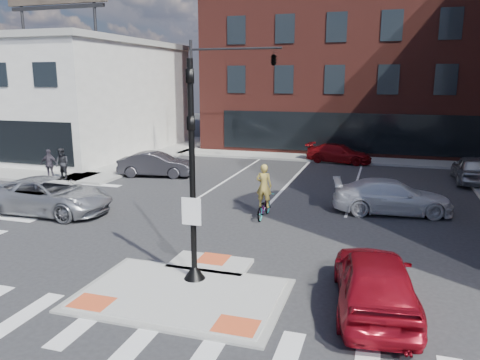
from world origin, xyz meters
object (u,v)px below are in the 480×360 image
(silver_suv, at_px, (49,196))
(red_sedan, at_px, (375,280))
(white_pickup, at_px, (392,197))
(pedestrian_a, at_px, (62,164))
(bg_car_silver, at_px, (473,169))
(pedestrian_b, at_px, (49,164))
(cyclist, at_px, (264,200))
(bg_car_dark, at_px, (156,164))
(bg_car_red, at_px, (339,153))

(silver_suv, bearing_deg, red_sedan, -110.13)
(white_pickup, relative_size, pedestrian_a, 2.85)
(white_pickup, bearing_deg, bg_car_silver, -38.57)
(pedestrian_a, bearing_deg, bg_car_silver, 28.69)
(pedestrian_a, relative_size, pedestrian_b, 1.03)
(white_pickup, distance_m, pedestrian_b, 17.92)
(red_sedan, bearing_deg, bg_car_silver, -112.98)
(pedestrian_b, bearing_deg, cyclist, -23.69)
(bg_car_dark, bearing_deg, silver_suv, 164.55)
(cyclist, bearing_deg, bg_car_dark, -36.90)
(red_sedan, bearing_deg, silver_suv, -26.50)
(silver_suv, relative_size, bg_car_red, 1.25)
(red_sedan, xyz_separation_m, bg_car_silver, (4.67, 16.46, -0.02))
(cyclist, distance_m, pedestrian_a, 12.72)
(red_sedan, relative_size, pedestrian_b, 2.77)
(white_pickup, bearing_deg, silver_suv, 98.53)
(bg_car_dark, relative_size, cyclist, 1.91)
(red_sedan, distance_m, pedestrian_b, 20.00)
(cyclist, relative_size, pedestrian_a, 1.30)
(red_sedan, height_order, bg_car_dark, red_sedan)
(bg_car_dark, bearing_deg, white_pickup, -116.49)
(cyclist, height_order, pedestrian_a, cyclist)
(pedestrian_b, bearing_deg, silver_suv, -61.73)
(bg_car_silver, relative_size, bg_car_red, 1.04)
(silver_suv, relative_size, cyclist, 2.42)
(red_sedan, bearing_deg, cyclist, -63.22)
(silver_suv, height_order, white_pickup, silver_suv)
(bg_car_dark, relative_size, pedestrian_a, 2.50)
(white_pickup, distance_m, pedestrian_a, 17.31)
(bg_car_silver, bearing_deg, white_pickup, 60.78)
(white_pickup, bearing_deg, pedestrian_a, 77.76)
(silver_suv, relative_size, bg_car_silver, 1.21)
(silver_suv, height_order, red_sedan, red_sedan)
(bg_car_red, distance_m, cyclist, 13.97)
(red_sedan, relative_size, pedestrian_a, 2.70)
(silver_suv, xyz_separation_m, pedestrian_a, (-3.46, 5.35, 0.25))
(silver_suv, xyz_separation_m, bg_car_red, (10.47, 15.93, -0.12))
(red_sedan, xyz_separation_m, white_pickup, (0.45, 9.04, -0.08))
(bg_car_dark, distance_m, pedestrian_a, 5.12)
(bg_car_dark, distance_m, cyclist, 10.12)
(red_sedan, distance_m, bg_car_silver, 17.11)
(bg_car_red, distance_m, pedestrian_a, 17.50)
(bg_car_dark, bearing_deg, bg_car_red, -61.43)
(bg_car_red, relative_size, pedestrian_a, 2.53)
(bg_car_silver, height_order, bg_car_red, bg_car_silver)
(silver_suv, distance_m, pedestrian_a, 6.37)
(red_sedan, height_order, cyclist, cyclist)
(pedestrian_b, bearing_deg, bg_car_red, 26.17)
(bg_car_dark, xyz_separation_m, bg_car_silver, (17.26, 3.56, 0.06))
(white_pickup, xyz_separation_m, bg_car_red, (-3.35, 11.59, -0.08))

